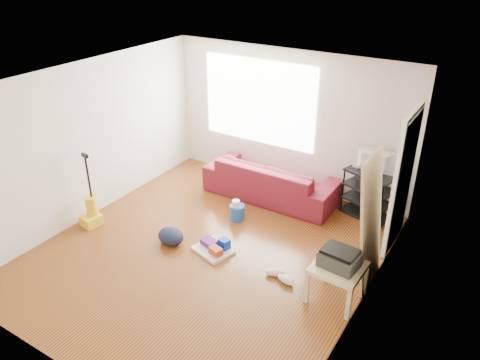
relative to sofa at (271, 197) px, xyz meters
The scene contains 13 objects.
room 2.19m from the sofa, 87.33° to the right, with size 4.51×5.01×2.51m.
sofa is the anchor object (origin of this frame).
tv_stand 1.71m from the sofa, ahead, with size 0.88×0.66×0.79m.
tv 1.92m from the sofa, ahead, with size 0.66×0.09×0.38m, color black.
side_table 2.76m from the sofa, 43.91° to the right, with size 0.63×0.63×0.50m.
printer 2.79m from the sofa, 43.91° to the right, with size 0.49×0.39×0.24m.
bucket 0.95m from the sofa, 96.49° to the right, with size 0.25×0.25×0.25m, color #204A9F.
toilet_paper 1.01m from the sofa, 96.24° to the right, with size 0.12×0.12×0.11m, color white.
cleaning_tray 1.88m from the sofa, 87.32° to the right, with size 0.63×0.55×0.19m.
backpack 2.13m from the sofa, 106.00° to the right, with size 0.43×0.34×0.23m, color black.
sneakers 2.29m from the sofa, 58.25° to the right, with size 0.48×0.24×0.11m.
vacuum 3.05m from the sofa, 130.78° to the right, with size 0.30×0.33×1.21m.
door_panel 2.54m from the sofa, 32.38° to the right, with size 0.04×0.73×1.82m, color tan.
Camera 1 is at (3.37, -4.51, 4.05)m, focal length 35.00 mm.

